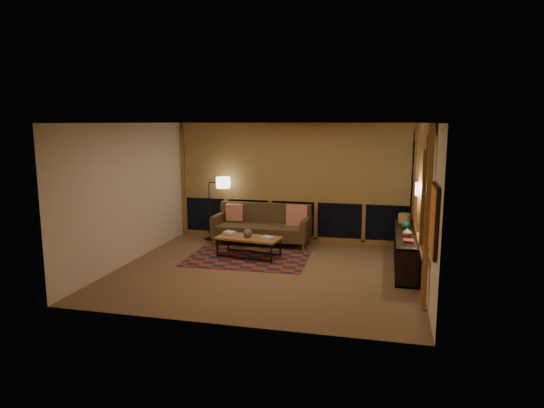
% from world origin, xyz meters
% --- Properties ---
extents(floor, '(5.50, 5.00, 0.01)m').
position_xyz_m(floor, '(0.00, 0.00, 0.00)').
color(floor, brown).
rests_on(floor, ground).
extents(ceiling, '(5.50, 5.00, 0.01)m').
position_xyz_m(ceiling, '(0.00, 0.00, 2.70)').
color(ceiling, white).
rests_on(ceiling, walls).
extents(walls, '(5.51, 5.01, 2.70)m').
position_xyz_m(walls, '(0.00, 0.00, 1.35)').
color(walls, beige).
rests_on(walls, floor).
extents(window_wall_back, '(5.30, 0.16, 2.60)m').
position_xyz_m(window_wall_back, '(0.00, 2.43, 1.35)').
color(window_wall_back, '#996634').
rests_on(window_wall_back, walls).
extents(window_wall_right, '(0.16, 3.70, 2.60)m').
position_xyz_m(window_wall_right, '(2.68, 0.60, 1.35)').
color(window_wall_right, '#996634').
rests_on(window_wall_right, walls).
extents(wall_art, '(0.06, 0.74, 0.94)m').
position_xyz_m(wall_art, '(2.71, -1.85, 1.45)').
color(wall_art, red).
rests_on(wall_art, walls).
extents(wall_sconce, '(0.12, 0.18, 0.22)m').
position_xyz_m(wall_sconce, '(2.62, 0.45, 1.55)').
color(wall_sconce, white).
rests_on(wall_sconce, walls).
extents(sofa, '(2.14, 0.89, 0.87)m').
position_xyz_m(sofa, '(-0.60, 1.89, 0.44)').
color(sofa, brown).
rests_on(sofa, floor).
extents(pillow_left, '(0.40, 0.17, 0.39)m').
position_xyz_m(pillow_left, '(-1.30, 2.08, 0.63)').
color(pillow_left, red).
rests_on(pillow_left, sofa).
extents(pillow_right, '(0.47, 0.17, 0.47)m').
position_xyz_m(pillow_right, '(0.17, 2.04, 0.67)').
color(pillow_right, red).
rests_on(pillow_right, sofa).
extents(area_rug, '(2.43, 1.66, 0.01)m').
position_xyz_m(area_rug, '(-0.58, 0.66, 0.01)').
color(area_rug, maroon).
rests_on(area_rug, floor).
extents(coffee_table, '(1.35, 0.76, 0.43)m').
position_xyz_m(coffee_table, '(-0.58, 0.77, 0.21)').
color(coffee_table, '#996634').
rests_on(coffee_table, floor).
extents(book_stack_a, '(0.31, 0.28, 0.07)m').
position_xyz_m(book_stack_a, '(-1.01, 0.85, 0.46)').
color(book_stack_a, silver).
rests_on(book_stack_a, coffee_table).
extents(book_stack_b, '(0.31, 0.29, 0.05)m').
position_xyz_m(book_stack_b, '(-0.16, 0.70, 0.45)').
color(book_stack_b, silver).
rests_on(book_stack_b, coffee_table).
extents(ceramic_pot, '(0.22, 0.22, 0.18)m').
position_xyz_m(ceramic_pot, '(-0.59, 0.74, 0.52)').
color(ceramic_pot, black).
rests_on(ceramic_pot, coffee_table).
extents(floor_lamp, '(0.51, 0.35, 1.48)m').
position_xyz_m(floor_lamp, '(-1.90, 2.03, 0.74)').
color(floor_lamp, black).
rests_on(floor_lamp, floor).
extents(bookshelf, '(0.40, 2.66, 0.66)m').
position_xyz_m(bookshelf, '(2.49, 0.90, 0.33)').
color(bookshelf, black).
rests_on(bookshelf, floor).
extents(basket, '(0.30, 0.30, 0.19)m').
position_xyz_m(basket, '(2.47, 1.78, 0.76)').
color(basket, '#AE7E40').
rests_on(basket, bookshelf).
extents(teal_bowl, '(0.20, 0.20, 0.16)m').
position_xyz_m(teal_bowl, '(2.49, 1.19, 0.74)').
color(teal_bowl, '#145E51').
rests_on(teal_bowl, bookshelf).
extents(vase, '(0.18, 0.18, 0.17)m').
position_xyz_m(vase, '(2.49, 0.50, 0.75)').
color(vase, tan).
rests_on(vase, bookshelf).
extents(shelf_book_stack, '(0.20, 0.26, 0.07)m').
position_xyz_m(shelf_book_stack, '(2.49, -0.02, 0.70)').
color(shelf_book_stack, silver).
rests_on(shelf_book_stack, bookshelf).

